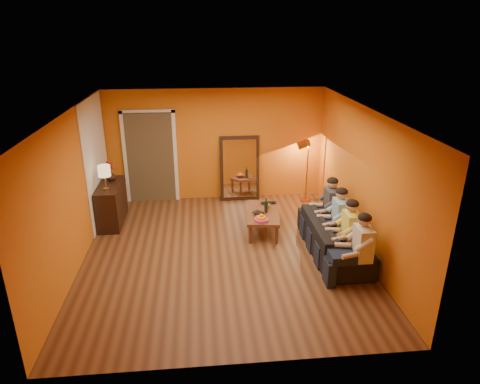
{
  "coord_description": "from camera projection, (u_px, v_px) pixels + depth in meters",
  "views": [
    {
      "loc": [
        -0.37,
        -6.87,
        3.91
      ],
      "look_at": [
        0.35,
        0.5,
        1.0
      ],
      "focal_mm": 32.0,
      "sensor_mm": 36.0,
      "label": 1
    }
  ],
  "objects": [
    {
      "name": "door_header",
      "position": [
        147.0,
        111.0,
        9.42
      ],
      "size": [
        1.22,
        0.06,
        0.08
      ],
      "primitive_type": "cube",
      "color": "white",
      "rests_on": "wall_back"
    },
    {
      "name": "flowers",
      "position": [
        110.0,
        165.0,
        8.85
      ],
      "size": [
        0.17,
        0.17,
        0.45
      ],
      "primitive_type": null,
      "color": "#A21A12",
      "rests_on": "vase"
    },
    {
      "name": "book_lower",
      "position": [
        255.0,
        216.0,
        8.34
      ],
      "size": [
        0.21,
        0.27,
        0.02
      ],
      "primitive_type": "imported",
      "rotation": [
        0.0,
        0.0,
        0.08
      ],
      "color": "black",
      "rests_on": "coffee_table"
    },
    {
      "name": "tumbler",
      "position": [
        268.0,
        207.0,
        8.65
      ],
      "size": [
        0.12,
        0.12,
        0.1
      ],
      "primitive_type": "imported",
      "rotation": [
        0.0,
        0.0,
        -0.11
      ],
      "color": "#B27F3F",
      "rests_on": "coffee_table"
    },
    {
      "name": "person_mid_left",
      "position": [
        351.0,
        233.0,
        7.25
      ],
      "size": [
        0.7,
        0.44,
        1.22
      ],
      "primitive_type": null,
      "color": "#DAD148",
      "rests_on": "sofa"
    },
    {
      "name": "doorway_recess",
      "position": [
        151.0,
        156.0,
        9.93
      ],
      "size": [
        1.06,
        0.3,
        2.1
      ],
      "primitive_type": "cube",
      "color": "#3F2D19",
      "rests_on": "floor"
    },
    {
      "name": "fruit_bowl",
      "position": [
        261.0,
        218.0,
        8.09
      ],
      "size": [
        0.26,
        0.26,
        0.16
      ],
      "primitive_type": null,
      "color": "#C2447A",
      "rests_on": "coffee_table"
    },
    {
      "name": "sofa",
      "position": [
        334.0,
        237.0,
        7.76
      ],
      "size": [
        2.16,
        0.85,
        0.63
      ],
      "primitive_type": "imported",
      "rotation": [
        0.0,
        0.0,
        1.57
      ],
      "color": "black",
      "rests_on": "floor"
    },
    {
      "name": "table_lamp",
      "position": [
        105.0,
        178.0,
        8.38
      ],
      "size": [
        0.24,
        0.24,
        0.51
      ],
      "primitive_type": null,
      "color": "beige",
      "rests_on": "sideboard"
    },
    {
      "name": "floor_lamp",
      "position": [
        307.0,
        172.0,
        9.93
      ],
      "size": [
        0.3,
        0.25,
        1.44
      ],
      "primitive_type": null,
      "rotation": [
        0.0,
        0.0,
        -0.02
      ],
      "color": "#CB833B",
      "rests_on": "floor"
    },
    {
      "name": "laptop",
      "position": [
        269.0,
        204.0,
        8.88
      ],
      "size": [
        0.34,
        0.24,
        0.03
      ],
      "primitive_type": "imported",
      "rotation": [
        0.0,
        0.0,
        0.08
      ],
      "color": "black",
      "rests_on": "coffee_table"
    },
    {
      "name": "sideboard",
      "position": [
        112.0,
        204.0,
        8.9
      ],
      "size": [
        0.44,
        1.18,
        0.85
      ],
      "primitive_type": "cube",
      "color": "black",
      "rests_on": "floor"
    },
    {
      "name": "person_far_left",
      "position": [
        362.0,
        249.0,
        6.74
      ],
      "size": [
        0.7,
        0.44,
        1.22
      ],
      "primitive_type": null,
      "color": "beige",
      "rests_on": "sofa"
    },
    {
      "name": "door_jamb_left",
      "position": [
        125.0,
        159.0,
        9.76
      ],
      "size": [
        0.08,
        0.06,
        2.2
      ],
      "primitive_type": "cube",
      "color": "white",
      "rests_on": "wall_back"
    },
    {
      "name": "door_jamb_right",
      "position": [
        176.0,
        157.0,
        9.87
      ],
      "size": [
        0.08,
        0.06,
        2.2
      ],
      "primitive_type": "cube",
      "color": "white",
      "rests_on": "wall_back"
    },
    {
      "name": "book_mid",
      "position": [
        256.0,
        214.0,
        8.34
      ],
      "size": [
        0.22,
        0.27,
        0.02
      ],
      "primitive_type": "imported",
      "rotation": [
        0.0,
        0.0,
        -0.17
      ],
      "color": "#A21A12",
      "rests_on": "book_lower"
    },
    {
      "name": "white_accent",
      "position": [
        96.0,
        161.0,
        8.74
      ],
      "size": [
        0.02,
        1.9,
        2.58
      ],
      "primitive_type": "cube",
      "color": "white",
      "rests_on": "wall_left"
    },
    {
      "name": "coffee_table",
      "position": [
        263.0,
        221.0,
        8.62
      ],
      "size": [
        0.77,
        1.29,
        0.42
      ],
      "primitive_type": null,
      "rotation": [
        0.0,
        0.0,
        -0.13
      ],
      "color": "brown",
      "rests_on": "floor"
    },
    {
      "name": "room_shell",
      "position": [
        221.0,
        180.0,
        7.69
      ],
      "size": [
        5.0,
        5.5,
        2.6
      ],
      "color": "brown",
      "rests_on": "ground"
    },
    {
      "name": "person_far_right",
      "position": [
        331.0,
        207.0,
        8.27
      ],
      "size": [
        0.7,
        0.44,
        1.22
      ],
      "primitive_type": null,
      "color": "#37373C",
      "rests_on": "sofa"
    },
    {
      "name": "vase",
      "position": [
        111.0,
        176.0,
        8.94
      ],
      "size": [
        0.2,
        0.2,
        0.21
      ],
      "primitive_type": "imported",
      "color": "black",
      "rests_on": "sideboard"
    },
    {
      "name": "dog",
      "position": [
        344.0,
        250.0,
        7.3
      ],
      "size": [
        0.46,
        0.6,
        0.62
      ],
      "primitive_type": null,
      "rotation": [
        0.0,
        0.0,
        -0.26
      ],
      "color": "#AD7B4E",
      "rests_on": "floor"
    },
    {
      "name": "book_upper",
      "position": [
        256.0,
        214.0,
        8.31
      ],
      "size": [
        0.25,
        0.26,
        0.02
      ],
      "primitive_type": "imported",
      "rotation": [
        0.0,
        0.0,
        0.66
      ],
      "color": "black",
      "rests_on": "book_mid"
    },
    {
      "name": "person_mid_right",
      "position": [
        340.0,
        219.0,
        7.76
      ],
      "size": [
        0.7,
        0.44,
        1.22
      ],
      "primitive_type": null,
      "color": "#7FA7C4",
      "rests_on": "sofa"
    },
    {
      "name": "wine_bottle",
      "position": [
        266.0,
        205.0,
        8.45
      ],
      "size": [
        0.07,
        0.07,
        0.31
      ],
      "primitive_type": "cylinder",
      "color": "black",
      "rests_on": "coffee_table"
    },
    {
      "name": "mirror_glass",
      "position": [
        240.0,
        169.0,
        10.0
      ],
      "size": [
        0.78,
        0.21,
        1.35
      ],
      "primitive_type": "cube",
      "rotation": [
        -0.14,
        0.0,
        0.0
      ],
      "color": "white",
      "rests_on": "mirror_frame"
    },
    {
      "name": "mirror_frame",
      "position": [
        240.0,
        168.0,
        10.03
      ],
      "size": [
        0.92,
        0.27,
        1.51
      ],
      "primitive_type": "cube",
      "rotation": [
        -0.14,
        0.0,
        0.0
      ],
      "color": "black",
      "rests_on": "floor"
    }
  ]
}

